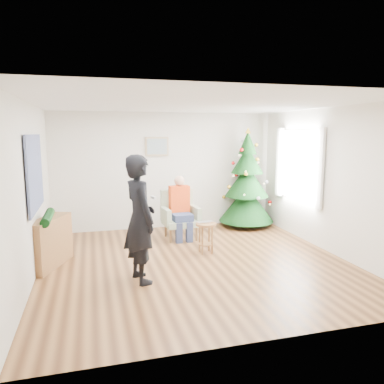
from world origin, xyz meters
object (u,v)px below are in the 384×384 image
object	(u,v)px
console	(49,243)
christmas_tree	(247,182)
armchair	(180,221)
stool	(206,238)
standing_man	(140,219)

from	to	relation	value
console	christmas_tree	bearing A→B (deg)	45.78
christmas_tree	console	world-z (taller)	christmas_tree
armchair	console	distance (m)	2.65
christmas_tree	stool	size ratio (longest dim) A/B	4.15
armchair	console	xyz separation A→B (m)	(-2.42, -1.08, 0.04)
stool	standing_man	distance (m)	1.75
stool	console	world-z (taller)	console
armchair	stool	bearing A→B (deg)	-82.25
christmas_tree	stool	distance (m)	2.36
console	standing_man	bearing A→B (deg)	-12.10
standing_man	console	world-z (taller)	standing_man
stool	armchair	bearing A→B (deg)	101.86
christmas_tree	armchair	size ratio (longest dim) A/B	2.32
stool	armchair	xyz separation A→B (m)	(-0.23, 1.07, 0.08)
armchair	standing_man	xyz separation A→B (m)	(-1.08, -2.05, 0.57)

